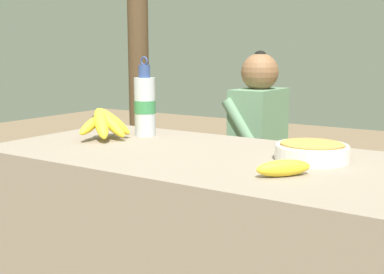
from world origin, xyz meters
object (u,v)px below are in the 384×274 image
(banana_bunch_ripe, at_px, (104,122))
(loose_banana_front, at_px, (284,168))
(banana_bunch_green, at_px, (366,177))
(support_post_near, at_px, (138,12))
(water_bottle, at_px, (145,105))
(wooden_bench, at_px, (261,186))
(seated_vendor, at_px, (250,137))
(serving_bowl, at_px, (312,151))

(banana_bunch_ripe, distance_m, loose_banana_front, 0.80)
(banana_bunch_green, height_order, support_post_near, support_post_near)
(water_bottle, xyz_separation_m, wooden_bench, (0.11, 0.88, -0.52))
(support_post_near, bearing_deg, banana_bunch_green, -5.45)
(support_post_near, bearing_deg, banana_bunch_ripe, -56.32)
(seated_vendor, xyz_separation_m, banana_bunch_green, (0.61, 0.04, -0.14))
(serving_bowl, relative_size, banana_bunch_green, 0.87)
(serving_bowl, xyz_separation_m, water_bottle, (-0.71, 0.09, 0.09))
(wooden_bench, relative_size, support_post_near, 0.69)
(serving_bowl, xyz_separation_m, wooden_bench, (-0.60, 0.97, -0.43))
(serving_bowl, distance_m, banana_bunch_green, 1.02)
(banana_bunch_ripe, distance_m, seated_vendor, 1.03)
(serving_bowl, height_order, wooden_bench, serving_bowl)
(water_bottle, bearing_deg, banana_bunch_green, 53.70)
(banana_bunch_ripe, relative_size, seated_vendor, 0.22)
(water_bottle, height_order, support_post_near, support_post_near)
(banana_bunch_ripe, distance_m, serving_bowl, 0.79)
(wooden_bench, distance_m, support_post_near, 1.40)
(wooden_bench, relative_size, banana_bunch_green, 7.43)
(wooden_bench, height_order, banana_bunch_green, banana_bunch_green)
(banana_bunch_ripe, relative_size, wooden_bench, 0.13)
(banana_bunch_ripe, bearing_deg, loose_banana_front, -11.65)
(support_post_near, bearing_deg, loose_banana_front, -40.58)
(wooden_bench, height_order, support_post_near, support_post_near)
(banana_bunch_ripe, relative_size, banana_bunch_green, 0.97)
(banana_bunch_green, xyz_separation_m, support_post_near, (-1.52, 0.15, 0.86))
(water_bottle, bearing_deg, wooden_bench, 83.09)
(water_bottle, xyz_separation_m, seated_vendor, (0.05, 0.85, -0.25))
(water_bottle, distance_m, loose_banana_front, 0.78)
(loose_banana_front, distance_m, support_post_near, 2.15)
(serving_bowl, bearing_deg, wooden_bench, 121.74)
(support_post_near, bearing_deg, serving_bowl, -35.50)
(loose_banana_front, distance_m, wooden_bench, 1.40)
(serving_bowl, relative_size, wooden_bench, 0.12)
(seated_vendor, bearing_deg, wooden_bench, -150.87)
(serving_bowl, distance_m, seated_vendor, 1.16)
(serving_bowl, xyz_separation_m, banana_bunch_green, (-0.05, 0.98, -0.30))
(banana_bunch_ripe, relative_size, serving_bowl, 1.11)
(water_bottle, bearing_deg, support_post_near, 129.91)
(serving_bowl, bearing_deg, banana_bunch_ripe, -175.27)
(banana_bunch_ripe, xyz_separation_m, seated_vendor, (0.12, 1.00, -0.19))
(banana_bunch_ripe, height_order, serving_bowl, banana_bunch_ripe)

